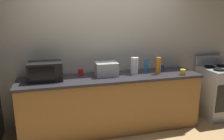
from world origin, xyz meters
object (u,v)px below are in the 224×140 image
bottle_spray_cleaner (146,65)px  mug_blue (161,68)px  mug_yellow (183,72)px  mug_red (81,72)px  stove_range (217,92)px  paper_towel_roll (134,66)px  toaster_oven (106,69)px  bottle_dish_soap (158,66)px  microwave (45,71)px

bottle_spray_cleaner → mug_blue: size_ratio=1.96×
mug_yellow → mug_red: 1.62m
stove_range → paper_towel_roll: (-1.61, 0.05, 0.57)m
mug_yellow → bottle_spray_cleaner: bearing=144.1°
mug_blue → mug_red: size_ratio=1.04×
toaster_oven → bottle_dish_soap: size_ratio=1.27×
microwave → bottle_spray_cleaner: microwave is taller
toaster_oven → mug_blue: 0.98m
stove_range → paper_towel_roll: size_ratio=4.00×
microwave → mug_yellow: (2.10, -0.25, -0.09)m
bottle_dish_soap → mug_red: size_ratio=2.57×
stove_range → mug_blue: bearing=173.4°
bottle_spray_cleaner → bottle_dish_soap: (0.13, -0.19, 0.03)m
mug_blue → microwave: bearing=-177.6°
bottle_spray_cleaner → mug_red: bearing=178.8°
microwave → mug_blue: microwave is taller
stove_range → mug_yellow: stove_range is taller
microwave → toaster_oven: size_ratio=1.41×
mug_yellow → toaster_oven: bearing=167.6°
toaster_oven → mug_blue: size_ratio=3.13×
bottle_dish_soap → bottle_spray_cleaner: bearing=124.3°
paper_towel_roll → bottle_spray_cleaner: bearing=22.0°
bottle_spray_cleaner → mug_red: (-1.09, 0.02, -0.05)m
bottle_spray_cleaner → mug_yellow: 0.60m
stove_range → toaster_oven: bearing=178.3°
microwave → paper_towel_roll: size_ratio=1.78×
bottle_spray_cleaner → mug_yellow: size_ratio=2.43×
toaster_oven → bottle_spray_cleaner: (0.70, 0.09, 0.00)m
stove_range → bottle_spray_cleaner: bottle_spray_cleaner is taller
paper_towel_roll → bottle_spray_cleaner: 0.26m
microwave → toaster_oven: (0.91, 0.01, -0.03)m
toaster_oven → bottle_dish_soap: (0.84, -0.11, 0.03)m
bottle_spray_cleaner → mug_red: bottle_spray_cleaner is taller
toaster_oven → mug_red: (-0.39, 0.11, -0.05)m
bottle_dish_soap → mug_yellow: (0.35, -0.16, -0.09)m
toaster_oven → mug_red: toaster_oven is taller
microwave → mug_red: bearing=13.3°
bottle_dish_soap → mug_blue: size_ratio=2.47×
bottle_spray_cleaner → stove_range: bearing=-6.2°
bottle_spray_cleaner → mug_yellow: bottle_spray_cleaner is taller
mug_yellow → bottle_dish_soap: bearing=156.0°
paper_towel_roll → bottle_dish_soap: bearing=-14.3°
microwave → bottle_dish_soap: (1.75, -0.09, -0.00)m
paper_towel_roll → bottle_dish_soap: 0.39m
toaster_oven → mug_yellow: toaster_oven is taller
microwave → toaster_oven: bearing=0.8°
microwave → mug_red: microwave is taller
bottle_dish_soap → paper_towel_roll: bearing=165.7°
paper_towel_roll → mug_yellow: bearing=-19.1°
paper_towel_roll → bottle_dish_soap: (0.37, -0.10, -0.00)m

